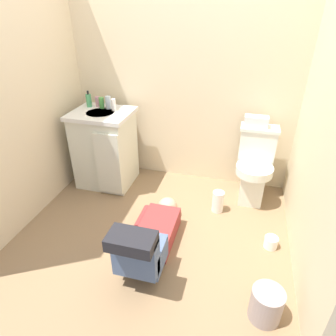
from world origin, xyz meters
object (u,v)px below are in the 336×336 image
object	(u,v)px
bottle_pink	(98,102)
paper_towel_roll	(218,201)
faucet	(107,103)
person_plumber	(150,237)
toilet_paper_roll	(271,242)
vanity_cabinet	(105,148)
soap_dispenser	(89,100)
trash_can	(266,305)
toilet	(254,166)
bottle_white	(114,105)
bottle_green	(102,103)
bottle_clear	(108,102)
tissue_box	(256,121)

from	to	relation	value
bottle_pink	paper_towel_roll	size ratio (longest dim) A/B	0.48
faucet	paper_towel_roll	xyz separation A→B (m)	(1.26, -0.37, -0.76)
person_plumber	toilet_paper_roll	bearing A→B (deg)	19.42
bottle_pink	toilet_paper_roll	bearing A→B (deg)	-22.14
vanity_cabinet	soap_dispenser	world-z (taller)	soap_dispenser
person_plumber	trash_can	xyz separation A→B (m)	(0.88, -0.33, -0.06)
toilet	bottle_white	world-z (taller)	bottle_white
bottle_green	bottle_pink	bearing A→B (deg)	146.71
vanity_cabinet	bottle_white	size ratio (longest dim) A/B	6.82
vanity_cabinet	trash_can	size ratio (longest dim) A/B	3.49
faucet	bottle_white	size ratio (longest dim) A/B	0.83
person_plumber	bottle_clear	xyz separation A→B (m)	(-0.77, 1.05, 0.71)
bottle_clear	trash_can	size ratio (longest dim) A/B	0.55
bottle_green	toilet_paper_roll	world-z (taller)	bottle_green
bottle_pink	trash_can	distance (m)	2.40
soap_dispenser	paper_towel_roll	distance (m)	1.68
person_plumber	toilet	bearing A→B (deg)	53.79
paper_towel_roll	vanity_cabinet	bearing A→B (deg)	170.10
bottle_green	tissue_box	bearing A→B (deg)	2.95
faucet	person_plumber	distance (m)	1.51
toilet_paper_roll	tissue_box	bearing A→B (deg)	106.47
vanity_cabinet	bottle_clear	distance (m)	0.48
trash_can	bottle_white	bearing A→B (deg)	139.74
soap_dispenser	bottle_clear	world-z (taller)	soap_dispenser
tissue_box	faucet	bearing A→B (deg)	-178.30
toilet	toilet_paper_roll	bearing A→B (deg)	-74.91
toilet	toilet_paper_roll	xyz separation A→B (m)	(0.19, -0.70, -0.32)
bottle_pink	toilet_paper_roll	world-z (taller)	bottle_pink
tissue_box	bottle_green	xyz separation A→B (m)	(-1.55, -0.08, 0.08)
tissue_box	toilet_paper_roll	bearing A→B (deg)	-73.53
soap_dispenser	bottle_pink	distance (m)	0.09
person_plumber	bottle_white	world-z (taller)	bottle_white
vanity_cabinet	bottle_clear	bearing A→B (deg)	75.22
faucet	soap_dispenser	xyz separation A→B (m)	(-0.19, -0.02, 0.02)
faucet	bottle_green	distance (m)	0.05
bottle_clear	bottle_white	distance (m)	0.09
person_plumber	bottle_green	distance (m)	1.51
tissue_box	paper_towel_roll	size ratio (longest dim) A/B	1.03
bottle_clear	toilet_paper_roll	distance (m)	2.04
paper_towel_roll	bottle_green	bearing A→B (deg)	165.72
person_plumber	bottle_green	xyz separation A→B (m)	(-0.84, 1.04, 0.70)
bottle_clear	bottle_white	world-z (taller)	bottle_clear
vanity_cabinet	faucet	xyz separation A→B (m)	(-0.00, 0.15, 0.45)
bottle_clear	bottle_green	bearing A→B (deg)	-175.31
toilet	bottle_green	xyz separation A→B (m)	(-1.60, 0.01, 0.51)
bottle_white	trash_can	bearing A→B (deg)	-40.26
faucet	bottle_pink	distance (m)	0.11
vanity_cabinet	toilet	bearing A→B (deg)	3.69
person_plumber	trash_can	size ratio (longest dim) A/B	4.53
toilet	bottle_white	xyz separation A→B (m)	(-1.45, -0.03, 0.51)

